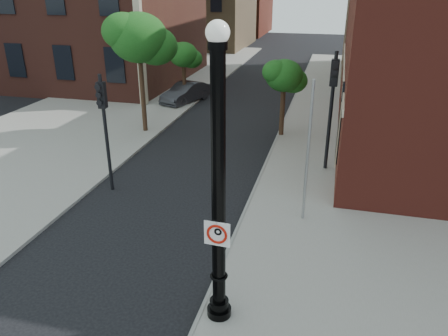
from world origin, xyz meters
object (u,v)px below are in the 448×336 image
(no_parking_sign, at_px, (217,234))
(traffic_signal_right, at_px, (333,93))
(lamppost, at_px, (219,202))
(traffic_signal_left, at_px, (104,115))
(parked_car, at_px, (186,93))

(no_parking_sign, xyz_separation_m, traffic_signal_right, (2.06, 9.74, 0.88))
(lamppost, bearing_deg, traffic_signal_right, 77.79)
(lamppost, relative_size, traffic_signal_right, 1.37)
(traffic_signal_right, bearing_deg, no_parking_sign, -100.72)
(lamppost, xyz_separation_m, traffic_signal_right, (2.07, 9.57, 0.20))
(lamppost, relative_size, traffic_signal_left, 1.53)
(lamppost, bearing_deg, parked_car, 111.24)
(parked_car, bearing_deg, lamppost, -51.11)
(parked_car, xyz_separation_m, traffic_signal_left, (1.44, -12.93, 2.35))
(lamppost, distance_m, traffic_signal_right, 9.79)
(traffic_signal_right, bearing_deg, traffic_signal_left, -152.38)
(lamppost, relative_size, no_parking_sign, 11.69)
(no_parking_sign, bearing_deg, lamppost, 96.65)
(parked_car, distance_m, traffic_signal_right, 13.24)
(lamppost, relative_size, parked_car, 1.73)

